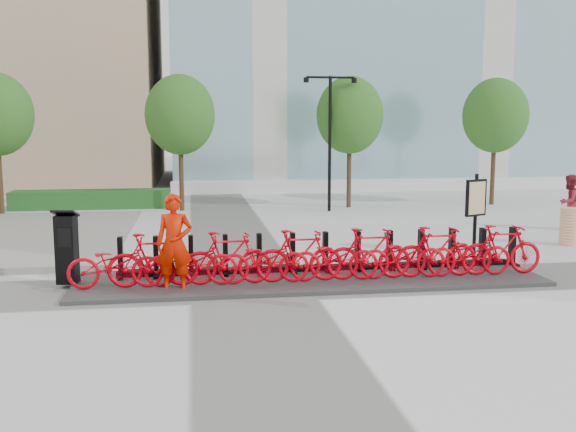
{
  "coord_description": "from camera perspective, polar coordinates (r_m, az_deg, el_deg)",
  "views": [
    {
      "loc": [
        -1.1,
        -12.51,
        3.21
      ],
      "look_at": [
        1.0,
        1.5,
        1.2
      ],
      "focal_mm": 40.0,
      "sensor_mm": 36.0,
      "label": 1
    }
  ],
  "objects": [
    {
      "name": "ground",
      "position": [
        12.96,
        -3.41,
        -6.28
      ],
      "size": [
        120.0,
        120.0,
        0.0
      ],
      "primitive_type": "plane",
      "color": "silver"
    },
    {
      "name": "hedge_b",
      "position": [
        26.16,
        -17.06,
        1.44
      ],
      "size": [
        6.0,
        1.2,
        0.7
      ],
      "primitive_type": "cube",
      "color": "#1F5621",
      "rests_on": "ground"
    },
    {
      "name": "bike_2",
      "position": [
        12.73,
        -8.63,
        -4.03
      ],
      "size": [
        1.82,
        0.64,
        0.96
      ],
      "primitive_type": "imported",
      "rotation": [
        0.0,
        0.0,
        1.57
      ],
      "color": "#C9000E",
      "rests_on": "dock_pad"
    },
    {
      "name": "bike_1",
      "position": [
        12.75,
        -11.88,
        -3.86
      ],
      "size": [
        1.77,
        0.5,
        1.06
      ],
      "primitive_type": "imported",
      "rotation": [
        0.0,
        0.0,
        1.57
      ],
      "color": "#C9000E",
      "rests_on": "dock_pad"
    },
    {
      "name": "construction_barrel",
      "position": [
        18.83,
        23.78,
        -0.87
      ],
      "size": [
        0.55,
        0.55,
        1.01
      ],
      "primitive_type": "cylinder",
      "rotation": [
        0.0,
        0.0,
        0.06
      ],
      "color": "#E05300",
      "rests_on": "ground"
    },
    {
      "name": "tree_2",
      "position": [
        25.26,
        5.51,
        8.9
      ],
      "size": [
        2.6,
        2.6,
        5.1
      ],
      "color": "#4B371C",
      "rests_on": "ground"
    },
    {
      "name": "bike_8",
      "position": [
        13.43,
        10.17,
        -3.44
      ],
      "size": [
        1.82,
        0.64,
        0.96
      ],
      "primitive_type": "imported",
      "rotation": [
        0.0,
        0.0,
        1.57
      ],
      "color": "#C9000E",
      "rests_on": "dock_pad"
    },
    {
      "name": "bike_5",
      "position": [
        12.9,
        1.02,
        -3.55
      ],
      "size": [
        1.77,
        0.5,
        1.06
      ],
      "primitive_type": "imported",
      "rotation": [
        0.0,
        0.0,
        1.57
      ],
      "color": "#C9000E",
      "rests_on": "dock_pad"
    },
    {
      "name": "map_sign",
      "position": [
        16.61,
        16.36,
        1.27
      ],
      "size": [
        0.64,
        0.36,
        2.02
      ],
      "rotation": [
        0.0,
        0.0,
        0.42
      ],
      "color": "black",
      "rests_on": "ground"
    },
    {
      "name": "bike_10",
      "position": [
        13.95,
        15.79,
        -3.18
      ],
      "size": [
        1.82,
        0.64,
        0.96
      ],
      "primitive_type": "imported",
      "rotation": [
        0.0,
        0.0,
        1.57
      ],
      "color": "#C9000E",
      "rests_on": "dock_pad"
    },
    {
      "name": "bike_0",
      "position": [
        12.82,
        -15.09,
        -4.14
      ],
      "size": [
        1.82,
        0.64,
        0.96
      ],
      "primitive_type": "imported",
      "rotation": [
        0.0,
        0.0,
        1.57
      ],
      "color": "#C9000E",
      "rests_on": "dock_pad"
    },
    {
      "name": "kiosk",
      "position": [
        13.47,
        -19.07,
        -2.7
      ],
      "size": [
        0.52,
        0.45,
        1.49
      ],
      "rotation": [
        0.0,
        0.0,
        -0.17
      ],
      "color": "black",
      "rests_on": "dock_pad"
    },
    {
      "name": "bike_11",
      "position": [
        14.25,
        18.44,
        -2.85
      ],
      "size": [
        1.77,
        0.5,
        1.06
      ],
      "primitive_type": "imported",
      "rotation": [
        0.0,
        0.0,
        1.57
      ],
      "color": "#C9000E",
      "rests_on": "dock_pad"
    },
    {
      "name": "pedestrian",
      "position": [
        21.57,
        23.7,
        1.12
      ],
      "size": [
        1.03,
        0.95,
        1.71
      ],
      "primitive_type": "imported",
      "rotation": [
        0.0,
        0.0,
        3.61
      ],
      "color": "maroon",
      "rests_on": "ground"
    },
    {
      "name": "bike_9",
      "position": [
        13.66,
        13.04,
        -3.09
      ],
      "size": [
        1.77,
        0.5,
        1.06
      ],
      "primitive_type": "imported",
      "rotation": [
        0.0,
        0.0,
        1.57
      ],
      "color": "#C9000E",
      "rests_on": "dock_pad"
    },
    {
      "name": "bike_4",
      "position": [
        12.81,
        -2.16,
        -3.87
      ],
      "size": [
        1.82,
        0.64,
        0.96
      ],
      "primitive_type": "imported",
      "rotation": [
        0.0,
        0.0,
        1.57
      ],
      "color": "#C9000E",
      "rests_on": "dock_pad"
    },
    {
      "name": "bike_6",
      "position": [
        13.04,
        4.15,
        -3.67
      ],
      "size": [
        1.82,
        0.64,
        0.96
      ],
      "primitive_type": "imported",
      "rotation": [
        0.0,
        0.0,
        1.57
      ],
      "color": "#C9000E",
      "rests_on": "dock_pad"
    },
    {
      "name": "worker_red",
      "position": [
        12.49,
        -10.07,
        -2.43
      ],
      "size": [
        0.75,
        0.54,
        1.92
      ],
      "primitive_type": "imported",
      "rotation": [
        0.0,
        0.0,
        -0.12
      ],
      "color": "#C61600",
      "rests_on": "ground"
    },
    {
      "name": "dock_rail_posts",
      "position": [
        13.84,
        3.4,
        -3.2
      ],
      "size": [
        8.74,
        0.5,
        0.85
      ],
      "primitive_type": null,
      "color": "black",
      "rests_on": "dock_pad"
    },
    {
      "name": "tree_1",
      "position": [
        24.51,
        -9.58,
        8.85
      ],
      "size": [
        2.6,
        2.6,
        5.1
      ],
      "color": "#4B371C",
      "rests_on": "ground"
    },
    {
      "name": "bike_3",
      "position": [
        12.74,
        -5.39,
        -3.72
      ],
      "size": [
        1.77,
        0.5,
        1.06
      ],
      "primitive_type": "imported",
      "rotation": [
        0.0,
        0.0,
        1.57
      ],
      "color": "#C9000E",
      "rests_on": "dock_pad"
    },
    {
      "name": "streetlamp",
      "position": [
        24.05,
        3.74,
        7.87
      ],
      "size": [
        2.0,
        0.2,
        5.0
      ],
      "color": "black",
      "rests_on": "ground"
    },
    {
      "name": "tree_3",
      "position": [
        27.33,
        17.95,
        8.48
      ],
      "size": [
        2.6,
        2.6,
        5.1
      ],
      "color": "#4B371C",
      "rests_on": "ground"
    },
    {
      "name": "bike_7",
      "position": [
        13.21,
        7.21,
        -3.33
      ],
      "size": [
        1.77,
        0.5,
        1.06
      ],
      "primitive_type": "imported",
      "rotation": [
        0.0,
        0.0,
        1.57
      ],
      "color": "#C9000E",
      "rests_on": "dock_pad"
    },
    {
      "name": "dock_pad",
      "position": [
        13.41,
        2.04,
        -5.6
      ],
      "size": [
        9.6,
        2.4,
        0.08
      ],
      "primitive_type": "cube",
      "color": "#353536",
      "rests_on": "ground"
    }
  ]
}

